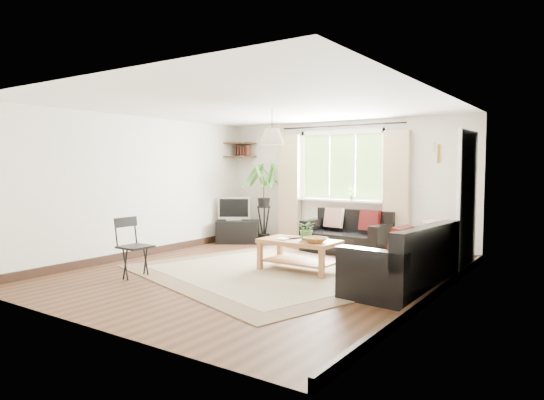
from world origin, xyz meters
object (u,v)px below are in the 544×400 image
Objects in this scene: sofa_right at (401,259)px; palm_stand at (264,203)px; folding_chair at (135,248)px; tv_stand at (238,232)px; coffee_table at (299,255)px; sofa_back at (347,233)px.

palm_stand is at bearing -114.62° from sofa_right.
palm_stand is at bearing 5.01° from folding_chair.
tv_stand is 3.31m from folding_chair.
folding_chair is at bearing -135.78° from coffee_table.
sofa_back is 2.35m from tv_stand.
folding_chair is at bearing -110.17° from tv_stand.
tv_stand is at bearing -108.71° from sofa_right.
sofa_right is 1.05× the size of palm_stand.
coffee_table is at bearing -92.41° from sofa_right.
sofa_back is at bearing -28.61° from tv_stand.
palm_stand is (0.47, 0.26, 0.58)m from tv_stand.
palm_stand reaches higher than tv_stand.
folding_chair is (-3.29, -1.41, 0.02)m from sofa_right.
sofa_right reaches higher than coffee_table.
coffee_table reaches higher than tv_stand.
coffee_table is at bearing -45.27° from folding_chair.
sofa_right is at bearing -45.59° from sofa_back.
sofa_back is 0.96× the size of palm_stand.
tv_stand is (-2.42, 1.59, -0.01)m from coffee_table.
sofa_right is 2.01× the size of tv_stand.
coffee_table is (-1.62, 0.22, -0.16)m from sofa_right.
palm_stand is 1.94× the size of folding_chair.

